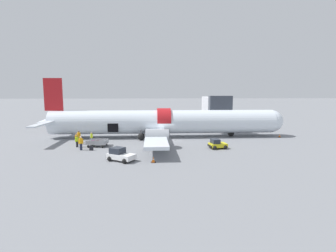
% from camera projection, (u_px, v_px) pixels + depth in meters
% --- Properties ---
extents(ground_plane, '(500.00, 500.00, 0.00)m').
position_uv_depth(ground_plane, '(167.00, 140.00, 41.71)').
color(ground_plane, slate).
extents(jet_bridge_stub, '(4.06, 10.46, 6.96)m').
position_uv_depth(jet_bridge_stub, '(215.00, 105.00, 50.83)').
color(jet_bridge_stub, '#4C4C51').
rests_on(jet_bridge_stub, ground_plane).
extents(airplane, '(41.73, 32.30, 9.89)m').
position_uv_depth(airplane, '(161.00, 122.00, 44.35)').
color(airplane, silver).
rests_on(airplane, ground_plane).
extents(baggage_tug_lead, '(2.55, 2.28, 1.31)m').
position_uv_depth(baggage_tug_lead, '(217.00, 144.00, 35.73)').
color(baggage_tug_lead, yellow).
rests_on(baggage_tug_lead, ground_plane).
extents(baggage_tug_mid, '(3.50, 3.00, 1.47)m').
position_uv_depth(baggage_tug_mid, '(120.00, 155.00, 29.40)').
color(baggage_tug_mid, white).
rests_on(baggage_tug_mid, ground_plane).
extents(baggage_cart_loading, '(3.79, 2.38, 1.00)m').
position_uv_depth(baggage_cart_loading, '(98.00, 143.00, 36.96)').
color(baggage_cart_loading, '#999BA0').
rests_on(baggage_cart_loading, ground_plane).
extents(ground_crew_loader_a, '(0.62, 0.57, 1.85)m').
position_uv_depth(ground_crew_loader_a, '(79.00, 136.00, 39.56)').
color(ground_crew_loader_a, '#1E2338').
rests_on(ground_crew_loader_a, ground_plane).
extents(ground_crew_loader_b, '(0.38, 0.55, 1.59)m').
position_uv_depth(ground_crew_loader_b, '(92.00, 137.00, 39.67)').
color(ground_crew_loader_b, black).
rests_on(ground_crew_loader_b, ground_plane).
extents(ground_crew_driver, '(0.65, 0.49, 1.86)m').
position_uv_depth(ground_crew_driver, '(81.00, 143.00, 34.65)').
color(ground_crew_driver, '#1E2338').
rests_on(ground_crew_driver, ground_plane).
extents(ground_crew_supervisor, '(0.56, 0.50, 1.64)m').
position_uv_depth(ground_crew_supervisor, '(77.00, 139.00, 38.49)').
color(ground_crew_supervisor, '#2D2D33').
rests_on(ground_crew_supervisor, ground_plane).
extents(ground_crew_helper, '(0.53, 0.53, 1.67)m').
position_uv_depth(ground_crew_helper, '(77.00, 141.00, 36.53)').
color(ground_crew_helper, black).
rests_on(ground_crew_helper, ground_plane).
extents(suitcase_on_tarmac_upright, '(0.51, 0.28, 0.71)m').
position_uv_depth(suitcase_on_tarmac_upright, '(91.00, 148.00, 34.53)').
color(suitcase_on_tarmac_upright, black).
rests_on(suitcase_on_tarmac_upright, ground_plane).
extents(safety_cone_nose, '(0.48, 0.48, 0.58)m').
position_uv_depth(safety_cone_nose, '(280.00, 136.00, 44.52)').
color(safety_cone_nose, black).
rests_on(safety_cone_nose, ground_plane).
extents(safety_cone_engine_left, '(0.55, 0.55, 0.66)m').
position_uv_depth(safety_cone_engine_left, '(153.00, 160.00, 28.71)').
color(safety_cone_engine_left, black).
rests_on(safety_cone_engine_left, ground_plane).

